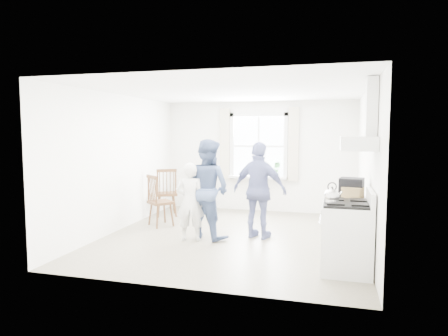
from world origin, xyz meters
TOP-DOWN VIEW (x-y plane):
  - room_shell at (0.00, 0.00)m, footprint 4.62×5.12m
  - window_assembly at (0.00, 2.45)m, footprint 1.88×0.24m
  - range_hood at (2.07, -1.35)m, footprint 0.45×0.76m
  - shelf_unit at (-1.40, 2.33)m, footprint 0.40×0.30m
  - gas_stove at (1.91, -1.35)m, footprint 0.68×0.76m
  - kettle at (1.70, -1.46)m, footprint 0.20×0.20m
  - low_cabinet at (1.98, -0.65)m, footprint 0.50×0.55m
  - stereo_stack at (1.99, -0.65)m, footprint 0.38×0.36m
  - cardboard_box at (2.00, -0.77)m, footprint 0.33×0.29m
  - windsor_chair_a at (-1.85, 1.27)m, footprint 0.61×0.61m
  - windsor_chair_b at (-1.69, 0.35)m, footprint 0.61×0.61m
  - person_left at (-0.66, -0.45)m, footprint 0.59×0.59m
  - person_mid at (-0.43, -0.18)m, footprint 1.13×1.13m
  - person_right at (0.47, 0.03)m, footprint 1.23×1.23m
  - potted_plant at (0.44, 2.36)m, footprint 0.21×0.21m

SIDE VIEW (x-z plane):
  - shelf_unit at x=-1.40m, z-range 0.00..0.80m
  - low_cabinet at x=1.98m, z-range 0.00..0.90m
  - gas_stove at x=1.91m, z-range -0.08..1.04m
  - windsor_chair_b at x=-1.69m, z-range 0.11..1.16m
  - windsor_chair_a at x=-1.85m, z-range 0.12..1.21m
  - person_left at x=-0.66m, z-range 0.00..1.37m
  - person_right at x=0.47m, z-range 0.00..1.72m
  - person_mid at x=-0.43m, z-range 0.00..1.76m
  - cardboard_box at x=2.00m, z-range 0.90..1.08m
  - potted_plant at x=0.44m, z-range 0.85..1.20m
  - kettle at x=1.70m, z-range 0.90..1.18m
  - stereo_stack at x=1.99m, z-range 0.90..1.20m
  - room_shell at x=0.00m, z-range -0.02..2.62m
  - window_assembly at x=0.00m, z-range 0.61..2.31m
  - range_hood at x=2.07m, z-range 1.43..2.37m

